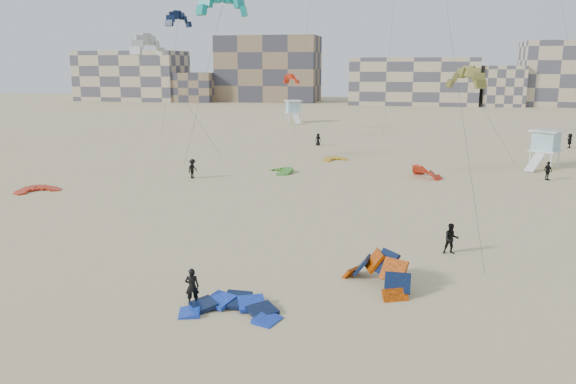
% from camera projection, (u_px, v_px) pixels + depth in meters
% --- Properties ---
extents(ground, '(320.00, 320.00, 0.00)m').
position_uv_depth(ground, '(198.00, 288.00, 26.63)').
color(ground, tan).
rests_on(ground, ground).
extents(kite_ground_blue, '(3.95, 4.17, 1.57)m').
position_uv_depth(kite_ground_blue, '(231.00, 313.00, 23.93)').
color(kite_ground_blue, blue).
rests_on(kite_ground_blue, ground).
extents(kite_ground_orange, '(5.58, 5.59, 3.98)m').
position_uv_depth(kite_ground_orange, '(377.00, 286.00, 26.80)').
color(kite_ground_orange, '#FC5405').
rests_on(kite_ground_orange, ground).
extents(kite_ground_red, '(4.67, 4.68, 1.05)m').
position_uv_depth(kite_ground_red, '(37.00, 191.00, 46.79)').
color(kite_ground_red, red).
rests_on(kite_ground_red, ground).
extents(kite_ground_green, '(4.41, 4.32, 1.49)m').
position_uv_depth(kite_ground_green, '(281.00, 172.00, 55.01)').
color(kite_ground_green, '#3E952B').
rests_on(kite_ground_green, ground).
extents(kite_ground_red_far, '(4.78, 4.76, 3.40)m').
position_uv_depth(kite_ground_red_far, '(426.00, 177.00, 52.63)').
color(kite_ground_red_far, red).
rests_on(kite_ground_red_far, ground).
extents(kite_ground_yellow, '(3.94, 3.98, 0.93)m').
position_uv_depth(kite_ground_yellow, '(335.00, 160.00, 61.88)').
color(kite_ground_yellow, gold).
rests_on(kite_ground_yellow, ground).
extents(kitesurfer_main, '(0.71, 0.56, 1.69)m').
position_uv_depth(kitesurfer_main, '(192.00, 287.00, 24.58)').
color(kitesurfer_main, black).
rests_on(kitesurfer_main, ground).
extents(kitesurfer_b, '(0.94, 0.79, 1.74)m').
position_uv_depth(kitesurfer_b, '(451.00, 239.00, 31.22)').
color(kitesurfer_b, black).
rests_on(kitesurfer_b, ground).
extents(kitesurfer_c, '(1.00, 1.32, 1.81)m').
position_uv_depth(kitesurfer_c, '(193.00, 169.00, 51.96)').
color(kitesurfer_c, black).
rests_on(kitesurfer_c, ground).
extents(kitesurfer_d, '(0.82, 1.10, 1.74)m').
position_uv_depth(kitesurfer_d, '(548.00, 171.00, 51.10)').
color(kitesurfer_d, black).
rests_on(kitesurfer_d, ground).
extents(kitesurfer_e, '(0.92, 0.78, 1.59)m').
position_uv_depth(kitesurfer_e, '(318.00, 139.00, 72.97)').
color(kitesurfer_e, black).
rests_on(kitesurfer_e, ground).
extents(kitesurfer_f, '(0.79, 1.77, 1.84)m').
position_uv_depth(kitesurfer_f, '(570.00, 141.00, 70.84)').
color(kitesurfer_f, black).
rests_on(kitesurfer_f, ground).
extents(kite_fly_teal_a, '(8.12, 6.62, 15.18)m').
position_uv_depth(kite_fly_teal_a, '(223.00, 5.00, 43.45)').
color(kite_fly_teal_a, '#1BABA6').
rests_on(kite_fly_teal_a, ground).
extents(kite_fly_grey, '(9.23, 4.89, 12.34)m').
position_uv_depth(kite_fly_grey, '(148.00, 47.00, 54.97)').
color(kite_fly_grey, silver).
rests_on(kite_fly_grey, ground).
extents(kite_fly_olive, '(7.77, 5.36, 9.47)m').
position_uv_depth(kite_fly_olive, '(466.00, 80.00, 52.37)').
color(kite_fly_olive, '#5B6126').
rests_on(kite_fly_olive, ground).
extents(kite_fly_navy, '(5.93, 4.83, 15.93)m').
position_uv_depth(kite_fly_navy, '(179.00, 21.00, 69.85)').
color(kite_fly_navy, '#0C1B3C').
rests_on(kite_fly_navy, ground).
extents(kite_fly_red, '(4.04, 4.57, 8.18)m').
position_uv_depth(kite_fly_red, '(291.00, 80.00, 86.82)').
color(kite_fly_red, red).
rests_on(kite_fly_red, ground).
extents(lifeguard_tower_near, '(3.76, 5.79, 3.85)m').
position_uv_depth(lifeguard_tower_near, '(545.00, 149.00, 57.08)').
color(lifeguard_tower_near, white).
rests_on(lifeguard_tower_near, ground).
extents(lifeguard_tower_far, '(3.73, 5.94, 3.98)m').
position_uv_depth(lifeguard_tower_far, '(293.00, 111.00, 101.71)').
color(lifeguard_tower_far, white).
rests_on(lifeguard_tower_far, ground).
extents(condo_west_a, '(30.00, 15.00, 14.00)m').
position_uv_depth(condo_west_a, '(132.00, 76.00, 163.32)').
color(condo_west_a, tan).
rests_on(condo_west_a, ground).
extents(condo_west_b, '(28.00, 14.00, 18.00)m').
position_uv_depth(condo_west_b, '(269.00, 69.00, 158.49)').
color(condo_west_b, '#7E664C').
rests_on(condo_west_b, ground).
extents(condo_mid, '(32.00, 16.00, 12.00)m').
position_uv_depth(condo_mid, '(413.00, 81.00, 147.15)').
color(condo_mid, tan).
rests_on(condo_mid, ground).
extents(condo_east, '(26.00, 14.00, 16.00)m').
position_uv_depth(condo_east, '(576.00, 74.00, 140.42)').
color(condo_east, tan).
rests_on(condo_east, ground).
extents(condo_fill_left, '(12.00, 10.00, 8.00)m').
position_uv_depth(condo_fill_left, '(195.00, 87.00, 157.98)').
color(condo_fill_left, '#7E664C').
rests_on(condo_fill_left, ground).
extents(condo_fill_right, '(10.00, 10.00, 10.00)m').
position_uv_depth(condo_fill_right, '(502.00, 86.00, 140.96)').
color(condo_fill_right, tan).
rests_on(condo_fill_right, ground).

